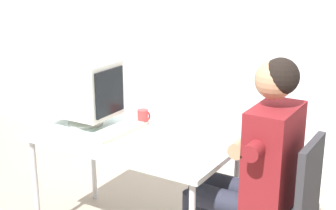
{
  "coord_description": "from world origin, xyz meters",
  "views": [
    {
      "loc": [
        1.7,
        -2.38,
        1.83
      ],
      "look_at": [
        0.26,
        0.0,
        0.98
      ],
      "focal_mm": 52.56,
      "sensor_mm": 36.0,
      "label": 1
    }
  ],
  "objects_px": {
    "keyboard": "(117,130)",
    "person_seated": "(254,162)",
    "office_chair": "(285,206)",
    "desk": "(133,145)",
    "crt_monitor": "(85,89)",
    "desk_mug": "(143,117)"
  },
  "relations": [
    {
      "from": "desk",
      "to": "office_chair",
      "type": "xyz_separation_m",
      "value": [
        1.0,
        0.03,
        -0.17
      ]
    },
    {
      "from": "desk",
      "to": "office_chair",
      "type": "distance_m",
      "value": 1.01
    },
    {
      "from": "desk",
      "to": "crt_monitor",
      "type": "xyz_separation_m",
      "value": [
        -0.41,
        0.03,
        0.3
      ]
    },
    {
      "from": "desk",
      "to": "office_chair",
      "type": "height_order",
      "value": "office_chair"
    },
    {
      "from": "keyboard",
      "to": "person_seated",
      "type": "bearing_deg",
      "value": 1.38
    },
    {
      "from": "desk",
      "to": "keyboard",
      "type": "relative_size",
      "value": 2.86
    },
    {
      "from": "keyboard",
      "to": "office_chair",
      "type": "xyz_separation_m",
      "value": [
        1.12,
        0.02,
        -0.24
      ]
    },
    {
      "from": "person_seated",
      "to": "desk_mug",
      "type": "relative_size",
      "value": 12.8
    },
    {
      "from": "crt_monitor",
      "to": "office_chair",
      "type": "relative_size",
      "value": 0.48
    },
    {
      "from": "crt_monitor",
      "to": "desk_mug",
      "type": "xyz_separation_m",
      "value": [
        0.33,
        0.2,
        -0.2
      ]
    },
    {
      "from": "keyboard",
      "to": "desk",
      "type": "bearing_deg",
      "value": -2.01
    },
    {
      "from": "desk",
      "to": "crt_monitor",
      "type": "distance_m",
      "value": 0.51
    },
    {
      "from": "desk_mug",
      "to": "keyboard",
      "type": "bearing_deg",
      "value": -102.25
    },
    {
      "from": "desk",
      "to": "keyboard",
      "type": "distance_m",
      "value": 0.14
    },
    {
      "from": "desk",
      "to": "keyboard",
      "type": "bearing_deg",
      "value": 177.99
    },
    {
      "from": "office_chair",
      "to": "desk_mug",
      "type": "relative_size",
      "value": 8.74
    },
    {
      "from": "desk",
      "to": "desk_mug",
      "type": "relative_size",
      "value": 12.57
    },
    {
      "from": "keyboard",
      "to": "person_seated",
      "type": "xyz_separation_m",
      "value": [
        0.93,
        0.02,
        -0.02
      ]
    },
    {
      "from": "keyboard",
      "to": "office_chair",
      "type": "relative_size",
      "value": 0.5
    },
    {
      "from": "desk",
      "to": "office_chair",
      "type": "relative_size",
      "value": 1.44
    },
    {
      "from": "crt_monitor",
      "to": "desk",
      "type": "bearing_deg",
      "value": -4.1
    },
    {
      "from": "desk",
      "to": "crt_monitor",
      "type": "relative_size",
      "value": 2.97
    }
  ]
}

